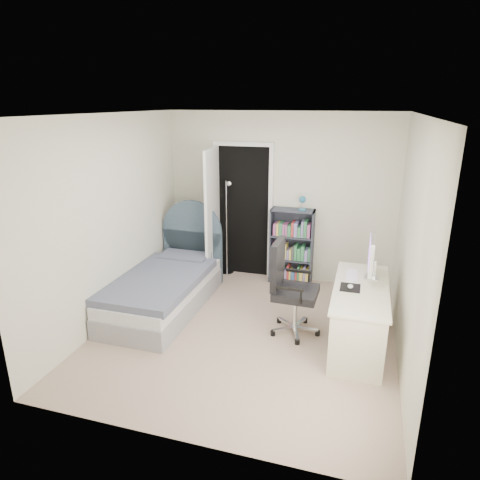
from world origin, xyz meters
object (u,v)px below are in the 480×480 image
(bed, at_px, (166,286))
(floor_lamp, at_px, (228,237))
(bookcase, at_px, (292,249))
(desk, at_px, (359,313))
(office_chair, at_px, (288,283))
(nightstand, at_px, (189,248))

(bed, xyz_separation_m, floor_lamp, (0.44, 1.30, 0.33))
(floor_lamp, xyz_separation_m, bookcase, (1.02, -0.02, -0.09))
(bookcase, distance_m, desk, 1.86)
(bookcase, height_order, office_chair, bookcase)
(office_chair, bearing_deg, nightstand, 142.62)
(desk, bearing_deg, bed, 173.87)
(floor_lamp, distance_m, bookcase, 1.02)
(floor_lamp, xyz_separation_m, desk, (2.05, -1.57, -0.22))
(bed, relative_size, desk, 1.40)
(nightstand, bearing_deg, bed, -81.41)
(desk, height_order, office_chair, desk)
(bookcase, bearing_deg, floor_lamp, 179.06)
(bed, xyz_separation_m, desk, (2.48, -0.27, 0.11))
(nightstand, height_order, office_chair, office_chair)
(office_chair, bearing_deg, bed, 173.24)
(nightstand, bearing_deg, desk, -29.11)
(bookcase, relative_size, desk, 0.92)
(bed, distance_m, floor_lamp, 1.41)
(bed, relative_size, nightstand, 3.43)
(bed, bearing_deg, desk, -6.13)
(floor_lamp, relative_size, office_chair, 1.34)
(nightstand, bearing_deg, office_chair, -37.38)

